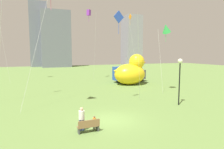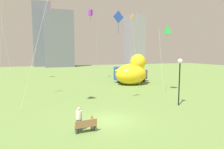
# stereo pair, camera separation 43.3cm
# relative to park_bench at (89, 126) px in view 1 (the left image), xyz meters

# --- Properties ---
(ground_plane) EXTENTS (140.00, 140.00, 0.00)m
(ground_plane) POSITION_rel_park_bench_xyz_m (2.23, 1.74, -0.47)
(ground_plane) COLOR olive
(park_bench) EXTENTS (1.50, 0.51, 0.90)m
(park_bench) POSITION_rel_park_bench_xyz_m (0.00, 0.00, 0.00)
(park_bench) COLOR olive
(park_bench) RESTS_ON ground
(person_adult) EXTENTS (0.40, 0.40, 1.64)m
(person_adult) POSITION_rel_park_bench_xyz_m (-0.35, 0.51, 0.44)
(person_adult) COLOR #38476B
(person_adult) RESTS_ON ground
(person_child) EXTENTS (0.23, 0.23, 0.95)m
(person_child) POSITION_rel_park_bench_xyz_m (0.53, 0.42, 0.06)
(person_child) COLOR silver
(person_child) RESTS_ON ground
(giant_inflatable_duck) EXTENTS (6.21, 3.98, 5.15)m
(giant_inflatable_duck) POSITION_rel_park_bench_xyz_m (11.75, 17.10, 1.72)
(giant_inflatable_duck) COLOR yellow
(giant_inflatable_duck) RESTS_ON ground
(lamppost) EXTENTS (0.48, 0.48, 4.76)m
(lamppost) POSITION_rel_park_bench_xyz_m (10.41, 3.52, 3.20)
(lamppost) COLOR black
(lamppost) RESTS_ON ground
(box_truck) EXTENTS (6.40, 3.50, 2.85)m
(box_truck) POSITION_rel_park_bench_xyz_m (12.70, 19.91, 0.98)
(box_truck) COLOR #264CA5
(box_truck) RESTS_ON ground
(city_skyline) EXTENTS (49.04, 17.05, 24.77)m
(city_skyline) POSITION_rel_park_bench_xyz_m (11.50, 70.92, 10.89)
(city_skyline) COLOR slate
(city_skyline) RESTS_ON ground
(kite_blue) EXTENTS (3.54, 3.52, 9.61)m
(kite_blue) POSITION_rel_park_bench_xyz_m (5.03, 6.32, 8.13)
(kite_blue) COLOR silver
(kite_blue) RESTS_ON ground
(kite_green) EXTENTS (1.85, 1.73, 9.27)m
(kite_green) POSITION_rel_park_bench_xyz_m (12.98, 9.49, 8.03)
(kite_green) COLOR silver
(kite_green) RESTS_ON ground
(kite_orange) EXTENTS (2.54, 2.06, 13.47)m
(kite_orange) POSITION_rel_park_bench_xyz_m (15.55, 25.16, 11.73)
(kite_orange) COLOR silver
(kite_orange) RESTS_ON ground
(kite_purple) EXTENTS (1.62, 2.34, 13.65)m
(kite_purple) POSITION_rel_park_bench_xyz_m (6.77, 25.52, 12.51)
(kite_purple) COLOR silver
(kite_purple) RESTS_ON ground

